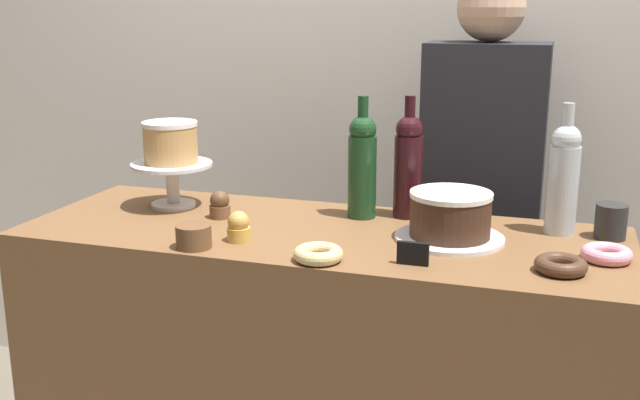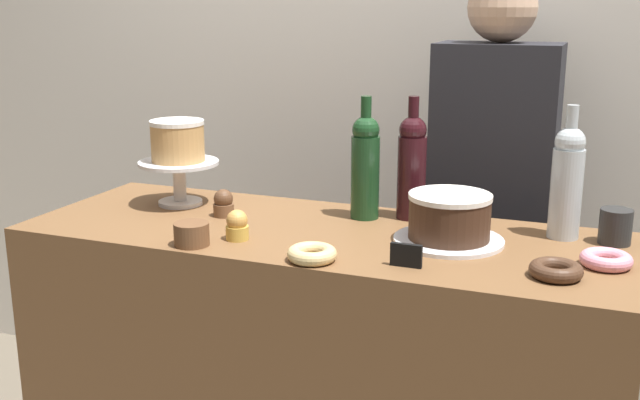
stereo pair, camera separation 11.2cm
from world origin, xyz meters
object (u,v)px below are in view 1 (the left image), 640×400
at_px(white_layer_cake, 171,142).
at_px(wine_bottle_dark_red, 408,164).
at_px(wine_bottle_clear, 563,177).
at_px(donut_chocolate, 561,265).
at_px(donut_glazed, 318,254).
at_px(cake_stand_pedestal, 172,177).
at_px(price_sign_chalkboard, 413,254).
at_px(coffee_cup_ceramic, 611,221).
at_px(cupcake_chocolate, 220,205).
at_px(cookie_stack, 194,236).
at_px(cupcake_caramel, 239,227).
at_px(wine_bottle_green, 362,164).
at_px(donut_pink, 607,254).
at_px(chocolate_round_cake, 450,214).
at_px(barista_figure, 479,225).

height_order(white_layer_cake, wine_bottle_dark_red, wine_bottle_dark_red).
bearing_deg(wine_bottle_clear, wine_bottle_dark_red, 175.26).
distance_m(donut_chocolate, donut_glazed, 0.52).
height_order(cake_stand_pedestal, price_sign_chalkboard, cake_stand_pedestal).
distance_m(wine_bottle_clear, coffee_cup_ceramic, 0.16).
distance_m(cupcake_chocolate, cookie_stack, 0.26).
xyz_separation_m(cake_stand_pedestal, white_layer_cake, (-0.00, 0.00, 0.10)).
height_order(wine_bottle_clear, cupcake_caramel, wine_bottle_clear).
bearing_deg(cupcake_chocolate, coffee_cup_ceramic, 7.21).
bearing_deg(price_sign_chalkboard, wine_bottle_dark_red, 103.37).
bearing_deg(wine_bottle_green, wine_bottle_dark_red, 19.63).
distance_m(cake_stand_pedestal, cupcake_caramel, 0.39).
relative_size(wine_bottle_green, cupcake_chocolate, 4.38).
relative_size(donut_pink, cookie_stack, 1.33).
distance_m(chocolate_round_cake, donut_pink, 0.36).
relative_size(cupcake_chocolate, donut_chocolate, 0.66).
xyz_separation_m(donut_pink, coffee_cup_ceramic, (0.01, 0.18, 0.03)).
relative_size(cupcake_chocolate, donut_glazed, 0.66).
distance_m(cupcake_chocolate, donut_glazed, 0.44).
bearing_deg(white_layer_cake, barista_figure, 30.42).
distance_m(wine_bottle_dark_red, coffee_cup_ceramic, 0.52).
bearing_deg(cookie_stack, donut_pink, 12.09).
height_order(cake_stand_pedestal, wine_bottle_clear, wine_bottle_clear).
distance_m(chocolate_round_cake, coffee_cup_ceramic, 0.39).
distance_m(donut_pink, donut_glazed, 0.64).
relative_size(white_layer_cake, donut_chocolate, 1.35).
xyz_separation_m(cookie_stack, coffee_cup_ceramic, (0.93, 0.38, 0.02)).
xyz_separation_m(white_layer_cake, chocolate_round_cake, (0.79, -0.07, -0.12)).
bearing_deg(white_layer_cake, coffee_cup_ceramic, 3.03).
bearing_deg(barista_figure, donut_glazed, -109.06).
distance_m(cake_stand_pedestal, coffee_cup_ceramic, 1.16).
bearing_deg(cupcake_chocolate, chocolate_round_cake, -0.81).
bearing_deg(wine_bottle_green, cake_stand_pedestal, -173.47).
height_order(cake_stand_pedestal, coffee_cup_ceramic, cake_stand_pedestal).
bearing_deg(chocolate_round_cake, wine_bottle_dark_red, 128.89).
xyz_separation_m(cake_stand_pedestal, cupcake_chocolate, (0.17, -0.06, -0.05)).
relative_size(wine_bottle_green, coffee_cup_ceramic, 3.83).
distance_m(coffee_cup_ceramic, barista_figure, 0.56).
bearing_deg(cupcake_chocolate, wine_bottle_dark_red, 19.23).
height_order(wine_bottle_dark_red, donut_chocolate, wine_bottle_dark_red).
bearing_deg(barista_figure, coffee_cup_ceramic, -49.33).
height_order(wine_bottle_clear, wine_bottle_dark_red, same).
bearing_deg(price_sign_chalkboard, wine_bottle_green, 121.21).
bearing_deg(coffee_cup_ceramic, wine_bottle_dark_red, 175.45).
relative_size(cake_stand_pedestal, price_sign_chalkboard, 3.23).
relative_size(white_layer_cake, wine_bottle_clear, 0.46).
height_order(donut_pink, barista_figure, barista_figure).
distance_m(cookie_stack, price_sign_chalkboard, 0.51).
distance_m(donut_glazed, coffee_cup_ceramic, 0.73).
bearing_deg(barista_figure, donut_pink, -60.24).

